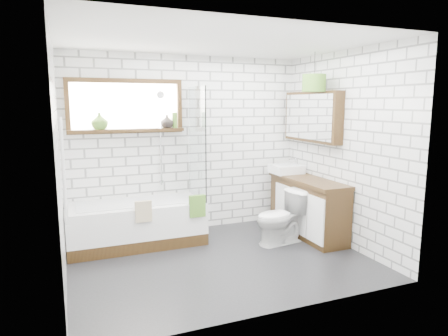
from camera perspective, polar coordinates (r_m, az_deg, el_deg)
name	(u,v)px	position (r m, az deg, el deg)	size (l,w,h in m)	color
floor	(220,260)	(4.86, -0.50, -13.07)	(3.40, 2.60, 0.01)	black
ceiling	(220,41)	(4.54, -0.55, 17.68)	(3.40, 2.60, 0.01)	white
wall_back	(187,145)	(5.76, -5.25, 3.34)	(3.40, 0.01, 2.50)	white
wall_front	(277,174)	(3.36, 7.57, -0.93)	(3.40, 0.01, 2.50)	white
wall_left	(58,164)	(4.23, -22.60, 0.53)	(0.01, 2.60, 2.50)	white
wall_right	(343,149)	(5.38, 16.66, 2.58)	(0.01, 2.60, 2.50)	white
window	(126,106)	(5.50, -13.81, 8.58)	(1.52, 0.16, 0.68)	black
towel_radiator	(64,169)	(4.24, -21.95, -0.11)	(0.06, 0.52, 1.00)	white
mirror_cabinet	(312,117)	(5.79, 12.47, 7.16)	(0.16, 1.20, 0.70)	black
shower_riser	(160,139)	(5.60, -9.06, 4.13)	(0.02, 0.02, 1.30)	silver
bathtub	(136,224)	(5.40, -12.39, -7.76)	(1.73, 0.76, 0.56)	white
shower_screen	(197,143)	(5.39, -3.87, 3.59)	(0.02, 0.72, 1.50)	white
towel_green	(197,206)	(5.13, -3.84, -5.45)	(0.21, 0.06, 0.28)	#467623
towel_beige	(143,211)	(4.97, -11.44, -6.10)	(0.20, 0.05, 0.26)	tan
vanity	(308,207)	(5.73, 11.85, -5.46)	(0.45, 1.41, 0.81)	black
basin	(286,169)	(6.02, 8.89, -0.15)	(0.43, 0.38, 0.13)	white
tap	(296,164)	(6.09, 10.20, 0.58)	(0.03, 0.03, 0.16)	silver
toilet	(281,218)	(5.34, 8.10, -7.03)	(0.69, 0.39, 0.70)	white
vase_olive	(100,123)	(5.44, -17.33, 6.21)	(0.21, 0.21, 0.22)	#4C7B26
vase_dark	(167,123)	(5.58, -8.14, 6.41)	(0.18, 0.18, 0.18)	black
bottle	(175,122)	(5.61, -7.05, 6.58)	(0.07, 0.07, 0.21)	#4C7B26
pendant	(314,83)	(5.47, 12.73, 11.76)	(0.31, 0.31, 0.23)	#467623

